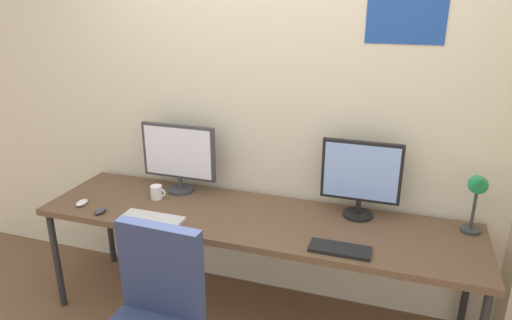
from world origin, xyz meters
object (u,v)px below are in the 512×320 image
monitor_right (361,176)px  desk_lamp (478,192)px  monitor_left (179,155)px  coffee_mug (157,192)px  keyboard_left (153,218)px  keyboard_right (340,249)px  mouse_left_side (82,203)px  mouse_right_side (100,211)px  desk (253,223)px

monitor_right → desk_lamp: bearing=-1.8°
monitor_left → coffee_mug: bearing=-118.9°
monitor_right → keyboard_left: bearing=-159.1°
keyboard_right → mouse_left_side: mouse_left_side is taller
keyboard_right → keyboard_left: bearing=180.0°
desk_lamp → mouse_right_side: desk_lamp is taller
desk_lamp → keyboard_right: (-0.67, -0.42, -0.24)m
monitor_right → mouse_left_side: monitor_right is taller
monitor_right → mouse_right_side: (-1.51, -0.46, -0.25)m
desk_lamp → keyboard_left: desk_lamp is taller
monitor_right → desk_lamp: 0.63m
desk_lamp → mouse_left_side: 2.37m
desk_lamp → keyboard_left: (-1.79, -0.42, -0.24)m
mouse_right_side → desk_lamp: bearing=11.7°
monitor_right → coffee_mug: (-1.29, -0.16, -0.22)m
keyboard_left → keyboard_right: same height
monitor_right → keyboard_left: 1.27m
keyboard_right → mouse_left_side: bearing=178.7°
coffee_mug → monitor_right: bearing=7.2°
keyboard_left → mouse_left_side: size_ratio=3.99×
monitor_right → mouse_left_side: size_ratio=4.96×
desk → mouse_right_side: 0.95m
keyboard_left → mouse_right_side: (-0.35, -0.02, 0.01)m
monitor_left → keyboard_left: size_ratio=1.37×
monitor_right → mouse_right_side: size_ratio=4.96×
monitor_right → keyboard_left: monitor_right is taller
keyboard_left → coffee_mug: (-0.13, 0.28, 0.04)m
desk → mouse_right_side: (-0.91, -0.25, 0.06)m
keyboard_right → coffee_mug: 1.28m
keyboard_left → mouse_left_side: bearing=175.9°
desk → keyboard_left: 0.61m
monitor_right → keyboard_right: monitor_right is taller
keyboard_right → desk: bearing=157.7°
desk → monitor_left: bearing=160.5°
keyboard_left → mouse_right_side: mouse_right_side is taller
desk → mouse_left_side: 1.12m
desk → keyboard_left: keyboard_left is taller
coffee_mug → desk_lamp: bearing=4.3°
monitor_left → coffee_mug: size_ratio=4.93×
mouse_left_side → monitor_right: bearing=13.4°
mouse_right_side → coffee_mug: 0.38m
monitor_left → mouse_right_side: size_ratio=5.44×
keyboard_right → mouse_right_side: mouse_right_side is taller
desk → mouse_right_side: mouse_right_side is taller
monitor_left → keyboard_left: 0.51m
desk_lamp → keyboard_left: bearing=-166.7°
keyboard_right → coffee_mug: coffee_mug is taller
keyboard_right → mouse_right_side: (-1.47, -0.02, 0.01)m
coffee_mug → keyboard_right: bearing=-12.6°
mouse_left_side → mouse_right_side: size_ratio=1.00×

